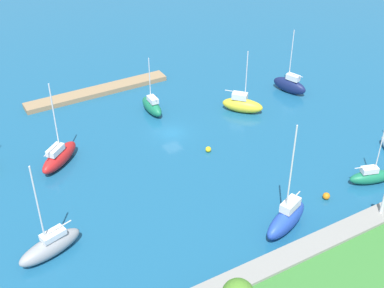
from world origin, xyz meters
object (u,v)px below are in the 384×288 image
object	(u,v)px
sailboat_green_by_breakwater	(371,176)
mooring_buoy_yellow	(208,149)
sailboat_blue_near_pier	(286,219)
mooring_buoy_orange	(326,196)
pier_dock	(98,91)
sailboat_navy_lone_south	(290,85)
sailboat_green_east_end	(152,106)
sailboat_gray_off_beacon	(50,246)
sailboat_red_west_end	(59,156)
sailboat_yellow_along_channel	(242,104)

from	to	relation	value
sailboat_green_by_breakwater	mooring_buoy_yellow	size ratio (longest dim) A/B	11.33
sailboat_blue_near_pier	mooring_buoy_orange	xyz separation A→B (m)	(-7.65, -1.71, -1.09)
pier_dock	sailboat_navy_lone_south	size ratio (longest dim) A/B	2.24
sailboat_green_by_breakwater	mooring_buoy_orange	size ratio (longest dim) A/B	10.29
sailboat_green_east_end	pier_dock	bearing A→B (deg)	27.07
pier_dock	mooring_buoy_orange	distance (m)	42.15
sailboat_green_east_end	mooring_buoy_yellow	bearing A→B (deg)	-170.93
pier_dock	sailboat_gray_off_beacon	distance (m)	36.60
sailboat_red_west_end	mooring_buoy_yellow	xyz separation A→B (m)	(-18.75, 7.28, -0.88)
mooring_buoy_yellow	sailboat_yellow_along_channel	bearing A→B (deg)	-146.27
sailboat_navy_lone_south	mooring_buoy_orange	world-z (taller)	sailboat_navy_lone_south
sailboat_green_by_breakwater	mooring_buoy_orange	distance (m)	7.10
sailboat_red_west_end	sailboat_blue_near_pier	bearing A→B (deg)	-93.24
sailboat_yellow_along_channel	mooring_buoy_yellow	world-z (taller)	sailboat_yellow_along_channel
mooring_buoy_orange	sailboat_red_west_end	bearing A→B (deg)	-41.69
sailboat_navy_lone_south	sailboat_green_by_breakwater	xyz separation A→B (m)	(6.58, 24.51, -0.37)
mooring_buoy_orange	mooring_buoy_yellow	xyz separation A→B (m)	(7.22, -15.85, -0.04)
sailboat_gray_off_beacon	sailboat_green_east_end	bearing A→B (deg)	-151.20
sailboat_blue_near_pier	sailboat_red_west_end	distance (m)	30.87
mooring_buoy_orange	mooring_buoy_yellow	bearing A→B (deg)	-65.52
sailboat_green_east_end	sailboat_navy_lone_south	bearing A→B (deg)	-102.20
mooring_buoy_yellow	sailboat_green_east_end	bearing A→B (deg)	-81.63
sailboat_green_east_end	sailboat_red_west_end	distance (m)	17.91
sailboat_gray_off_beacon	pier_dock	bearing A→B (deg)	-133.95
sailboat_red_west_end	sailboat_yellow_along_channel	world-z (taller)	sailboat_red_west_end
sailboat_gray_off_beacon	sailboat_red_west_end	world-z (taller)	sailboat_gray_off_beacon
sailboat_navy_lone_south	sailboat_gray_off_beacon	bearing A→B (deg)	91.52
sailboat_gray_off_beacon	sailboat_red_west_end	size ratio (longest dim) A/B	1.00
sailboat_gray_off_beacon	sailboat_red_west_end	xyz separation A→B (m)	(-5.90, -15.55, 0.07)
sailboat_green_east_end	sailboat_yellow_along_channel	distance (m)	14.05
pier_dock	sailboat_yellow_along_channel	xyz separation A→B (m)	(-17.42, 16.89, 0.87)
sailboat_green_east_end	sailboat_yellow_along_channel	bearing A→B (deg)	-117.72
sailboat_navy_lone_south	mooring_buoy_yellow	world-z (taller)	sailboat_navy_lone_south
sailboat_green_by_breakwater	pier_dock	bearing A→B (deg)	136.42
pier_dock	sailboat_blue_near_pier	world-z (taller)	sailboat_blue_near_pier
pier_dock	sailboat_gray_off_beacon	size ratio (longest dim) A/B	2.04
sailboat_blue_near_pier	sailboat_red_west_end	bearing A→B (deg)	-74.58
pier_dock	sailboat_green_east_end	size ratio (longest dim) A/B	2.66
sailboat_green_by_breakwater	sailboat_yellow_along_channel	xyz separation A→B (m)	(3.94, -23.06, 0.27)
sailboat_green_east_end	sailboat_red_west_end	bearing A→B (deg)	111.39
sailboat_blue_near_pier	sailboat_yellow_along_channel	bearing A→B (deg)	-134.77
sailboat_gray_off_beacon	sailboat_green_by_breakwater	size ratio (longest dim) A/B	1.30
sailboat_gray_off_beacon	mooring_buoy_yellow	world-z (taller)	sailboat_gray_off_beacon
pier_dock	mooring_buoy_orange	world-z (taller)	mooring_buoy_orange
sailboat_red_west_end	mooring_buoy_yellow	distance (m)	20.13
pier_dock	sailboat_navy_lone_south	world-z (taller)	sailboat_navy_lone_south
mooring_buoy_orange	pier_dock	bearing A→B (deg)	-70.20
sailboat_yellow_along_channel	mooring_buoy_orange	xyz separation A→B (m)	(3.14, 22.77, -0.82)
sailboat_red_west_end	mooring_buoy_yellow	bearing A→B (deg)	-60.86
sailboat_red_west_end	sailboat_green_by_breakwater	size ratio (longest dim) A/B	1.30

